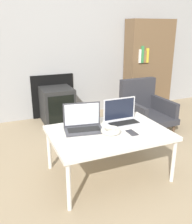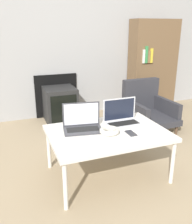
{
  "view_description": "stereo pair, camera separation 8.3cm",
  "coord_description": "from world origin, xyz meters",
  "px_view_note": "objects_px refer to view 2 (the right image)",
  "views": [
    {
      "loc": [
        -0.92,
        -1.61,
        1.35
      ],
      "look_at": [
        0.0,
        0.57,
        0.54
      ],
      "focal_mm": 40.0,
      "sensor_mm": 36.0,
      "label": 1
    },
    {
      "loc": [
        -0.84,
        -1.64,
        1.35
      ],
      "look_at": [
        0.0,
        0.57,
        0.54
      ],
      "focal_mm": 40.0,
      "sensor_mm": 36.0,
      "label": 2
    }
  ],
  "objects_px": {
    "headphones": "(109,131)",
    "tv": "(60,105)",
    "laptop_right": "(122,118)",
    "armchair": "(147,107)",
    "phone": "(131,133)",
    "laptop_left": "(82,123)"
  },
  "relations": [
    {
      "from": "headphones",
      "to": "armchair",
      "type": "xyz_separation_m",
      "value": [
        1.01,
        0.98,
        -0.19
      ]
    },
    {
      "from": "laptop_right",
      "to": "tv",
      "type": "height_order",
      "value": "laptop_right"
    },
    {
      "from": "laptop_right",
      "to": "armchair",
      "type": "xyz_separation_m",
      "value": [
        0.8,
        0.8,
        -0.22
      ]
    },
    {
      "from": "headphones",
      "to": "phone",
      "type": "bearing_deg",
      "value": -24.62
    },
    {
      "from": "laptop_left",
      "to": "phone",
      "type": "height_order",
      "value": "laptop_left"
    },
    {
      "from": "laptop_left",
      "to": "laptop_right",
      "type": "height_order",
      "value": "same"
    },
    {
      "from": "headphones",
      "to": "tv",
      "type": "height_order",
      "value": "tv"
    },
    {
      "from": "laptop_left",
      "to": "tv",
      "type": "height_order",
      "value": "laptop_left"
    },
    {
      "from": "laptop_left",
      "to": "armchair",
      "type": "height_order",
      "value": "laptop_left"
    },
    {
      "from": "headphones",
      "to": "armchair",
      "type": "distance_m",
      "value": 1.41
    },
    {
      "from": "headphones",
      "to": "tv",
      "type": "distance_m",
      "value": 1.64
    },
    {
      "from": "laptop_right",
      "to": "armchair",
      "type": "height_order",
      "value": "laptop_right"
    },
    {
      "from": "armchair",
      "to": "laptop_right",
      "type": "bearing_deg",
      "value": -136.01
    },
    {
      "from": "armchair",
      "to": "tv",
      "type": "bearing_deg",
      "value": 147.63
    },
    {
      "from": "laptop_right",
      "to": "armchair",
      "type": "relative_size",
      "value": 0.51
    },
    {
      "from": "laptop_right",
      "to": "headphones",
      "type": "xyz_separation_m",
      "value": [
        -0.21,
        -0.17,
        -0.04
      ]
    },
    {
      "from": "laptop_left",
      "to": "tv",
      "type": "distance_m",
      "value": 1.48
    },
    {
      "from": "tv",
      "to": "armchair",
      "type": "relative_size",
      "value": 0.74
    },
    {
      "from": "laptop_right",
      "to": "phone",
      "type": "distance_m",
      "value": 0.26
    },
    {
      "from": "phone",
      "to": "headphones",
      "type": "bearing_deg",
      "value": 155.38
    },
    {
      "from": "armchair",
      "to": "laptop_left",
      "type": "bearing_deg",
      "value": -147.49
    },
    {
      "from": "tv",
      "to": "armchair",
      "type": "height_order",
      "value": "armchair"
    }
  ]
}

